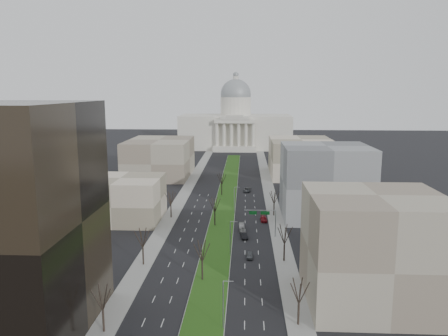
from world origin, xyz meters
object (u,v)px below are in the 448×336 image
(car_red, at_px, (264,219))
(box_van, at_px, (242,227))
(car_black, at_px, (244,235))
(car_grey_far, at_px, (247,190))
(car_grey_near, at_px, (250,255))

(car_red, bearing_deg, box_van, -128.69)
(car_black, xyz_separation_m, car_red, (6.32, 16.81, -0.05))
(car_grey_far, bearing_deg, car_black, -83.05)
(car_grey_far, relative_size, box_van, 0.86)
(box_van, bearing_deg, car_grey_far, 86.43)
(car_black, bearing_deg, box_van, 86.44)
(car_grey_near, bearing_deg, car_grey_far, 91.49)
(car_black, height_order, car_grey_far, car_black)
(car_grey_far, bearing_deg, car_grey_near, -81.66)
(car_black, distance_m, car_red, 17.96)
(car_grey_near, xyz_separation_m, car_grey_far, (-0.44, 73.57, 0.09))
(car_black, relative_size, box_van, 0.74)
(car_grey_near, bearing_deg, box_van, 96.77)
(car_red, distance_m, box_van, 12.01)
(car_black, bearing_deg, car_grey_far, 80.01)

